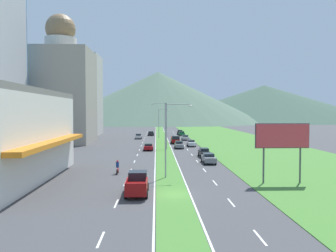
{
  "coord_description": "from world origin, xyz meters",
  "views": [
    {
      "loc": [
        -1.57,
        -33.08,
        8.11
      ],
      "look_at": [
        0.66,
        31.79,
        5.38
      ],
      "focal_mm": 36.73,
      "sensor_mm": 36.0,
      "label": 1
    }
  ],
  "objects_px": {
    "billboard_roadside": "(282,138)",
    "car_9": "(209,158)",
    "car_3": "(148,147)",
    "car_5": "(182,133)",
    "street_lamp_near": "(169,134)",
    "motorcycle_rider": "(118,168)",
    "pickup_truck_0": "(175,140)",
    "street_lamp_far": "(160,121)",
    "car_7": "(191,143)",
    "street_lamp_mid": "(165,123)",
    "car_0": "(139,136)",
    "car_4": "(180,132)",
    "car_8": "(151,133)",
    "car_6": "(204,152)",
    "car_2": "(179,145)",
    "car_1": "(185,138)",
    "pickup_truck_1": "(137,184)"
  },
  "relations": [
    {
      "from": "car_8",
      "to": "car_9",
      "type": "relative_size",
      "value": 0.99
    },
    {
      "from": "car_1",
      "to": "motorcycle_rider",
      "type": "xyz_separation_m",
      "value": [
        -13.29,
        -52.13,
        -0.0
      ]
    },
    {
      "from": "car_2",
      "to": "car_5",
      "type": "height_order",
      "value": "car_2"
    },
    {
      "from": "street_lamp_mid",
      "to": "car_0",
      "type": "distance_m",
      "value": 30.05
    },
    {
      "from": "car_1",
      "to": "car_4",
      "type": "xyz_separation_m",
      "value": [
        0.19,
        24.4,
        0.06
      ]
    },
    {
      "from": "car_0",
      "to": "motorcycle_rider",
      "type": "bearing_deg",
      "value": -179.8
    },
    {
      "from": "car_3",
      "to": "motorcycle_rider",
      "type": "height_order",
      "value": "motorcycle_rider"
    },
    {
      "from": "pickup_truck_0",
      "to": "pickup_truck_1",
      "type": "distance_m",
      "value": 53.6
    },
    {
      "from": "car_4",
      "to": "car_8",
      "type": "xyz_separation_m",
      "value": [
        -10.2,
        -5.24,
        -0.06
      ]
    },
    {
      "from": "street_lamp_near",
      "to": "car_9",
      "type": "xyz_separation_m",
      "value": [
        6.7,
        11.73,
        -4.53
      ]
    },
    {
      "from": "street_lamp_near",
      "to": "pickup_truck_0",
      "type": "distance_m",
      "value": 45.53
    },
    {
      "from": "car_9",
      "to": "pickup_truck_0",
      "type": "xyz_separation_m",
      "value": [
        -3.35,
        33.48,
        0.19
      ]
    },
    {
      "from": "street_lamp_far",
      "to": "car_3",
      "type": "bearing_deg",
      "value": -94.82
    },
    {
      "from": "car_3",
      "to": "car_9",
      "type": "xyz_separation_m",
      "value": [
        9.85,
        -18.51,
        0.06
      ]
    },
    {
      "from": "billboard_roadside",
      "to": "car_9",
      "type": "relative_size",
      "value": 1.48
    },
    {
      "from": "pickup_truck_0",
      "to": "motorcycle_rider",
      "type": "bearing_deg",
      "value": -13.22
    },
    {
      "from": "car_9",
      "to": "car_2",
      "type": "bearing_deg",
      "value": -171.72
    },
    {
      "from": "car_6",
      "to": "car_7",
      "type": "bearing_deg",
      "value": -178.74
    },
    {
      "from": "car_5",
      "to": "pickup_truck_1",
      "type": "relative_size",
      "value": 0.75
    },
    {
      "from": "car_2",
      "to": "car_8",
      "type": "height_order",
      "value": "car_2"
    },
    {
      "from": "street_lamp_far",
      "to": "car_5",
      "type": "bearing_deg",
      "value": 53.83
    },
    {
      "from": "car_2",
      "to": "car_4",
      "type": "xyz_separation_m",
      "value": [
        3.4,
        45.85,
        0.0
      ]
    },
    {
      "from": "car_4",
      "to": "car_0",
      "type": "bearing_deg",
      "value": -35.76
    },
    {
      "from": "street_lamp_near",
      "to": "motorcycle_rider",
      "type": "height_order",
      "value": "street_lamp_near"
    },
    {
      "from": "street_lamp_near",
      "to": "street_lamp_mid",
      "type": "distance_m",
      "value": 31.76
    },
    {
      "from": "street_lamp_near",
      "to": "street_lamp_mid",
      "type": "xyz_separation_m",
      "value": [
        0.34,
        31.75,
        0.42
      ]
    },
    {
      "from": "car_8",
      "to": "pickup_truck_1",
      "type": "relative_size",
      "value": 0.84
    },
    {
      "from": "car_4",
      "to": "car_8",
      "type": "height_order",
      "value": "car_4"
    },
    {
      "from": "car_2",
      "to": "car_9",
      "type": "bearing_deg",
      "value": 8.28
    },
    {
      "from": "street_lamp_mid",
      "to": "street_lamp_far",
      "type": "distance_m",
      "value": 31.77
    },
    {
      "from": "street_lamp_near",
      "to": "car_6",
      "type": "distance_m",
      "value": 20.91
    },
    {
      "from": "street_lamp_far",
      "to": "car_7",
      "type": "xyz_separation_m",
      "value": [
        6.98,
        -25.64,
        -4.43
      ]
    },
    {
      "from": "car_0",
      "to": "car_6",
      "type": "relative_size",
      "value": 1.01
    },
    {
      "from": "car_7",
      "to": "car_3",
      "type": "bearing_deg",
      "value": -52.03
    },
    {
      "from": "car_7",
      "to": "motorcycle_rider",
      "type": "distance_m",
      "value": 37.3
    },
    {
      "from": "car_4",
      "to": "car_5",
      "type": "height_order",
      "value": "car_4"
    },
    {
      "from": "car_1",
      "to": "car_2",
      "type": "bearing_deg",
      "value": -8.52
    },
    {
      "from": "street_lamp_mid",
      "to": "car_8",
      "type": "xyz_separation_m",
      "value": [
        -3.64,
        42.53,
        -5.0
      ]
    },
    {
      "from": "billboard_roadside",
      "to": "car_1",
      "type": "bearing_deg",
      "value": 95.74
    },
    {
      "from": "billboard_roadside",
      "to": "car_8",
      "type": "height_order",
      "value": "billboard_roadside"
    },
    {
      "from": "car_7",
      "to": "pickup_truck_0",
      "type": "height_order",
      "value": "pickup_truck_0"
    },
    {
      "from": "street_lamp_far",
      "to": "car_3",
      "type": "distance_m",
      "value": 33.69
    },
    {
      "from": "car_0",
      "to": "car_4",
      "type": "distance_m",
      "value": 23.41
    },
    {
      "from": "car_5",
      "to": "motorcycle_rider",
      "type": "relative_size",
      "value": 2.03
    },
    {
      "from": "car_3",
      "to": "car_5",
      "type": "bearing_deg",
      "value": -13.24
    },
    {
      "from": "car_3",
      "to": "car_8",
      "type": "height_order",
      "value": "car_8"
    },
    {
      "from": "billboard_roadside",
      "to": "car_6",
      "type": "height_order",
      "value": "billboard_roadside"
    },
    {
      "from": "car_7",
      "to": "street_lamp_far",
      "type": "bearing_deg",
      "value": -164.77
    },
    {
      "from": "car_1",
      "to": "street_lamp_near",
      "type": "bearing_deg",
      "value": -6.95
    },
    {
      "from": "street_lamp_near",
      "to": "pickup_truck_0",
      "type": "relative_size",
      "value": 1.7
    }
  ]
}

